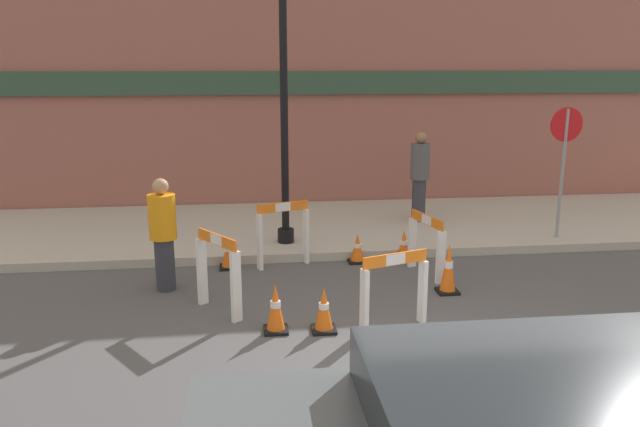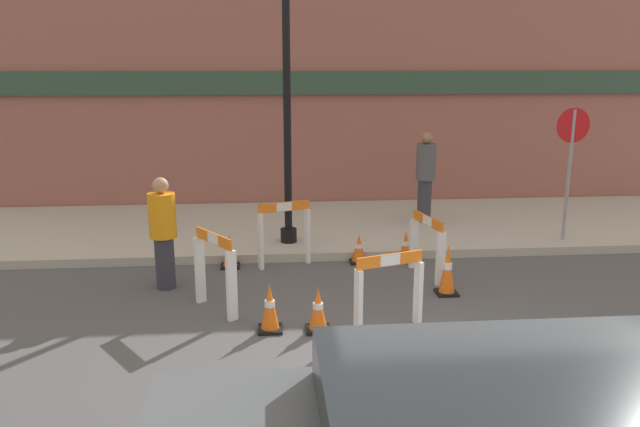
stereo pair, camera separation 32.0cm
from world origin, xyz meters
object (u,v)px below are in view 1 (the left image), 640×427
Objects in this scene: streetlamp_post at (283,1)px; person_pedestrian at (420,174)px; person_worker at (163,232)px; stop_sign at (564,152)px.

streetlamp_post is 4.30m from person_pedestrian.
streetlamp_post is 4.19m from person_worker.
stop_sign reaches higher than person_pedestrian.
streetlamp_post reaches higher than person_worker.
person_worker is at bearing -136.64° from streetlamp_post.
person_worker is (-6.75, -1.49, -0.83)m from stop_sign.
stop_sign is 6.97m from person_worker.
person_worker is at bearing 9.96° from stop_sign.
stop_sign is at bearing -3.15° from streetlamp_post.
person_worker is 0.93× the size of person_pedestrian.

